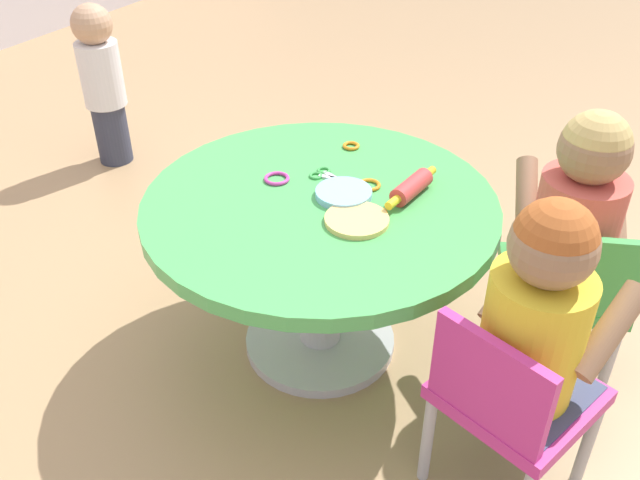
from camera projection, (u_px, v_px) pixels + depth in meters
name	position (u px, v px, depth m)	size (l,w,h in m)	color
ground_plane	(320.00, 343.00, 2.08)	(10.00, 10.00, 0.00)	tan
craft_table	(320.00, 236.00, 1.85)	(0.93, 0.93, 0.50)	silver
child_chair_left	(509.00, 399.00, 1.49)	(0.37, 0.37, 0.54)	#B7B7BC
seated_child_left	(539.00, 311.00, 1.39)	(0.41, 0.36, 0.51)	#3F4772
child_chair_right	(563.00, 290.00, 1.80)	(0.39, 0.39, 0.54)	#B7B7BC
seated_child_right	(579.00, 208.00, 1.70)	(0.42, 0.38, 0.51)	#3F4772
toddler_standing	(102.00, 81.00, 2.82)	(0.17, 0.17, 0.67)	#33384C
rolling_pin	(411.00, 187.00, 1.79)	(0.23, 0.06, 0.05)	#D83F3F
craft_scissors	(328.00, 176.00, 1.88)	(0.08, 0.14, 0.01)	silver
playdough_blob_0	(357.00, 220.00, 1.70)	(0.16, 0.16, 0.01)	#F2CC72
playdough_blob_1	(344.00, 194.00, 1.80)	(0.15, 0.15, 0.02)	#8CCCF2
cookie_cutter_0	(351.00, 146.00, 2.03)	(0.05, 0.05, 0.01)	orange
cookie_cutter_1	(377.00, 213.00, 1.73)	(0.05, 0.05, 0.01)	orange
cookie_cutter_2	(369.00, 185.00, 1.84)	(0.06, 0.06, 0.01)	orange
cookie_cutter_3	(277.00, 178.00, 1.87)	(0.07, 0.07, 0.01)	#D83FA5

